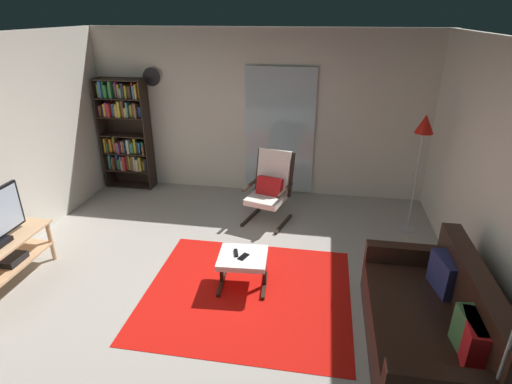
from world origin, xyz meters
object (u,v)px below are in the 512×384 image
Objects in this scene: bookshelf_near_tv at (125,130)px; lounge_armchair at (270,185)px; leather_sofa at (432,325)px; tv_stand at (1,260)px; tv_remote at (236,253)px; ottoman at (243,261)px; floor_lamp_by_shelf at (423,135)px; cell_phone at (244,257)px; wall_clock at (152,77)px.

bookshelf_near_tv is 1.80× the size of lounge_armchair.
leather_sofa is at bearing -53.06° from lounge_armchair.
tv_stand is at bearing -141.88° from lounge_armchair.
tv_stand is 9.05× the size of tv_remote.
floor_lamp_by_shelf reaches higher than ottoman.
floor_lamp_by_shelf reaches higher than tv_stand.
tv_stand is 4.40m from leather_sofa.
floor_lamp_by_shelf is at bearing -10.87° from bookshelf_near_tv.
ottoman is (-0.08, -1.64, -0.21)m from lounge_armchair.
bookshelf_near_tv is 2.74m from lounge_armchair.
floor_lamp_by_shelf is (2.02, 1.62, 1.05)m from ottoman.
lounge_armchair reaches higher than tv_stand.
bookshelf_near_tv is 1.12× the size of floor_lamp_by_shelf.
leather_sofa is 1.08× the size of floor_lamp_by_shelf.
lounge_armchair is at bearing 111.13° from cell_phone.
lounge_armchair is at bearing -18.43° from bookshelf_near_tv.
leather_sofa is 1.94m from ottoman.
wall_clock is at bearing 14.74° from bookshelf_near_tv.
ottoman is at bearing 159.51° from leather_sofa.
tv_stand reaches higher than tv_remote.
floor_lamp_by_shelf is (4.51, -0.87, 0.38)m from bookshelf_near_tv.
bookshelf_near_tv is 3.58m from ottoman.
cell_phone is 0.48× the size of wall_clock.
lounge_armchair is at bearing -25.62° from wall_clock.
lounge_armchair reaches higher than tv_remote.
wall_clock is (-3.79, 3.30, 1.54)m from leather_sofa.
leather_sofa reaches higher than tv_remote.
tv_remote is 0.09× the size of floor_lamp_by_shelf.
tv_remote is at bearing 10.70° from tv_stand.
leather_sofa is 2.02m from tv_remote.
wall_clock is (-2.05, 0.99, 1.32)m from lounge_armchair.
tv_remote is at bearing -95.47° from lounge_armchair.
ottoman is (2.58, 0.45, -0.02)m from tv_stand.
cell_phone is 3.62m from wall_clock.
bookshelf_near_tv is at bearing -165.26° from wall_clock.
bookshelf_near_tv reaches higher than cell_phone.
ottoman is 1.90× the size of wall_clock.
tv_stand is 4.50× the size of wall_clock.
cell_phone is 2.78m from floor_lamp_by_shelf.
tv_remote is at bearing 163.38° from ottoman.
tv_remote is at bearing -53.82° from wall_clock.
bookshelf_near_tv is 13.11× the size of cell_phone.
cell_phone is (2.50, -2.52, -0.60)m from bookshelf_near_tv.
wall_clock reaches higher than floor_lamp_by_shelf.
floor_lamp_by_shelf reaches higher than cell_phone.
floor_lamp_by_shelf is at bearing 24.23° from tv_stand.
lounge_armchair reaches higher than ottoman.
ottoman is 0.08m from cell_phone.
wall_clock is at bearing 109.83° from tv_remote.
leather_sofa is 2.90m from lounge_armchair.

